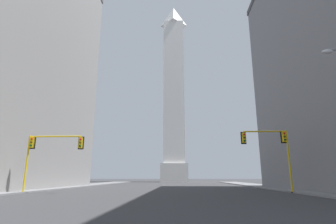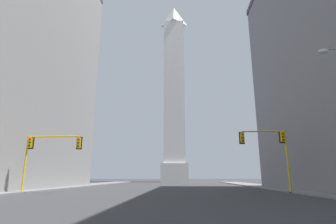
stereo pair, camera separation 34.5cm
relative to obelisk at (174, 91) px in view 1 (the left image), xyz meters
The scene contains 5 objects.
sidewalk_left 62.97m from the obelisk, 106.59° to the right, with size 5.00×99.67×0.15m, color slate.
sidewalk_right 62.97m from the obelisk, 73.41° to the right, with size 5.00×99.67×0.15m, color slate.
obelisk is the anchor object (origin of this frame).
traffic_light_mid_left 65.09m from the obelisk, 101.17° to the right, with size 5.87×0.53×5.74m.
traffic_light_mid_right 63.09m from the obelisk, 78.24° to the right, with size 5.01×0.51×6.43m.
Camera 1 is at (2.08, -1.95, 1.60)m, focal length 28.00 mm.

